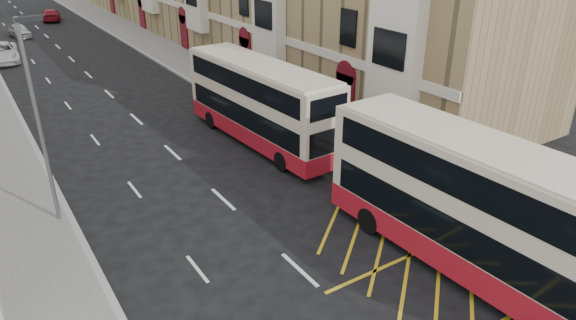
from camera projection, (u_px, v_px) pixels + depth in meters
pavement_right at (202, 70)px, 41.68m from camera, size 4.00×120.00×0.15m
kerb_right at (178, 74)px, 40.70m from camera, size 0.25×120.00×0.15m
kerb_left at (12, 100)px, 34.78m from camera, size 0.25×120.00×0.15m
road_markings at (60, 48)px, 49.17m from camera, size 10.00×110.00×0.01m
bus_shelter at (569, 205)px, 17.88m from camera, size 1.65×4.25×2.70m
guard_railing at (397, 184)px, 22.06m from camera, size 0.06×6.56×1.01m
street_lamp_near at (38, 114)px, 19.00m from camera, size 0.93×0.18×8.00m
double_decker_front at (480, 210)px, 16.97m from camera, size 3.18×12.03×4.76m
double_decker_rear at (260, 103)px, 27.41m from camera, size 3.19×11.30×4.46m
litter_bin at (553, 271)px, 16.89m from camera, size 0.58×0.58×0.95m
pedestrian_near at (528, 246)px, 17.72m from camera, size 0.65×0.55×1.53m
pedestrian_mid at (527, 218)px, 19.11m from camera, size 1.10×1.02×1.82m
pedestrian_far at (474, 223)px, 19.08m from camera, size 0.93×0.84×1.52m
white_van at (1, 53)px, 44.14m from camera, size 3.07×5.94×1.60m
car_silver at (19, 31)px, 53.59m from camera, size 2.11×4.13×1.34m
car_red at (51, 15)px, 62.50m from camera, size 2.81×5.11×1.40m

